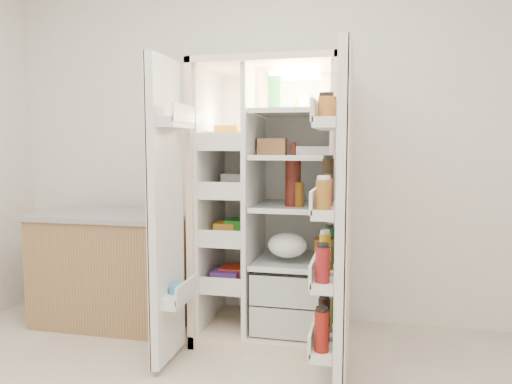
# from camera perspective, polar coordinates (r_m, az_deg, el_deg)

# --- Properties ---
(wall_back) EXTENTS (4.00, 0.02, 2.70)m
(wall_back) POSITION_cam_1_polar(r_m,az_deg,el_deg) (3.57, 1.54, 6.75)
(wall_back) COLOR white
(wall_back) RESTS_ON floor
(refrigerator) EXTENTS (0.92, 0.70, 1.80)m
(refrigerator) POSITION_cam_1_polar(r_m,az_deg,el_deg) (3.26, 2.23, -3.85)
(refrigerator) COLOR beige
(refrigerator) RESTS_ON floor
(freezer_door) EXTENTS (0.15, 0.40, 1.72)m
(freezer_door) POSITION_cam_1_polar(r_m,az_deg,el_deg) (2.81, -10.47, -2.40)
(freezer_door) COLOR white
(freezer_door) RESTS_ON floor
(fridge_door) EXTENTS (0.17, 0.58, 1.72)m
(fridge_door) POSITION_cam_1_polar(r_m,az_deg,el_deg) (2.50, 9.82, -3.77)
(fridge_door) COLOR white
(fridge_door) RESTS_ON floor
(kitchen_counter) EXTENTS (1.10, 0.58, 0.80)m
(kitchen_counter) POSITION_cam_1_polar(r_m,az_deg,el_deg) (3.65, -16.35, -8.56)
(kitchen_counter) COLOR #97754B
(kitchen_counter) RESTS_ON floor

